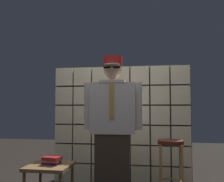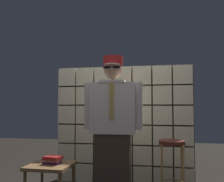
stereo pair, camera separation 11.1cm
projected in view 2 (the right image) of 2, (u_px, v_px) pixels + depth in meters
name	position (u px, v px, depth m)	size (l,w,h in m)	color
glass_block_wall	(123.00, 125.00, 4.01)	(2.19, 0.10, 1.88)	beige
standing_person	(113.00, 127.00, 3.10)	(0.73, 0.31, 1.83)	#382D23
bar_stool	(172.00, 155.00, 3.31)	(0.34, 0.34, 0.76)	#592319
side_table	(51.00, 169.00, 3.15)	(0.52, 0.52, 0.49)	brown
book_stack	(53.00, 160.00, 3.17)	(0.23, 0.19, 0.10)	#591E66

